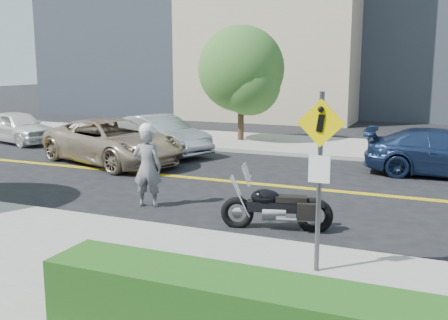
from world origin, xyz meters
TOP-DOWN VIEW (x-y plane):
  - ground_plane at (0.00, 0.00)m, footprint 120.00×120.00m
  - sidewalk_near at (0.00, -7.50)m, footprint 60.00×5.00m
  - sidewalk_far at (0.00, 7.50)m, footprint 60.00×5.00m
  - pedestrian_sign at (4.20, -6.31)m, footprint 0.78×0.08m
  - motorcyclist at (-0.80, -3.44)m, footprint 0.83×0.65m
  - motorcycle at (2.78, -3.96)m, footprint 2.46×1.29m
  - suv at (-4.99, 1.10)m, footprint 6.37×4.43m
  - parked_car_white at (-11.87, 3.59)m, footprint 4.59×2.74m
  - parked_car_silver at (-4.43, 3.46)m, footprint 4.96×3.19m
  - parked_car_blue at (6.19, 3.43)m, footprint 5.27×2.31m
  - tree_far_a at (-2.51, 7.52)m, footprint 3.85×3.85m

SIDE VIEW (x-z plane):
  - ground_plane at x=0.00m, z-range 0.00..0.00m
  - sidewalk_near at x=0.00m, z-range 0.00..0.15m
  - sidewalk_far at x=0.00m, z-range 0.00..0.15m
  - motorcycle at x=2.78m, z-range 0.00..1.43m
  - parked_car_white at x=-11.87m, z-range 0.00..1.46m
  - parked_car_blue at x=6.19m, z-range 0.00..1.51m
  - parked_car_silver at x=-4.43m, z-range 0.00..1.54m
  - suv at x=-4.99m, z-range 0.00..1.62m
  - motorcyclist at x=-0.80m, z-range 0.00..2.13m
  - pedestrian_sign at x=4.20m, z-range 0.46..3.46m
  - tree_far_a at x=-2.51m, z-range 0.70..5.97m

